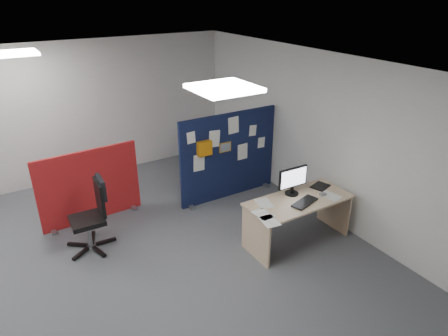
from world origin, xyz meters
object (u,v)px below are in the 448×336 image
monitor_main (293,180)px  office_chair (94,210)px  main_desk (296,209)px  red_divider (90,187)px  navy_divider (228,156)px

monitor_main → office_chair: monitor_main is taller
main_desk → office_chair: (-2.62, 1.41, 0.07)m
office_chair → red_divider: bearing=81.7°
main_desk → monitor_main: bearing=83.6°
red_divider → navy_divider: bearing=-14.4°
navy_divider → red_divider: bearing=168.6°
navy_divider → monitor_main: (0.13, -1.60, 0.17)m
main_desk → monitor_main: size_ratio=3.23×
red_divider → main_desk: bearing=-44.9°
red_divider → office_chair: red_divider is taller
navy_divider → red_divider: size_ratio=1.17×
red_divider → office_chair: (-0.15, -0.81, 0.01)m
navy_divider → red_divider: (-2.36, 0.48, -0.19)m
main_desk → red_divider: (-2.47, 2.22, 0.06)m
red_divider → office_chair: size_ratio=1.52×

